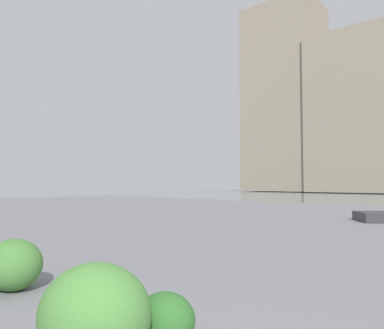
% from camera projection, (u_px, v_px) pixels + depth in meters
% --- Properties ---
extents(building_annex, '(14.26, 11.59, 25.78)m').
position_uv_depth(building_annex, '(358.00, 114.00, 60.86)').
color(building_annex, gray).
rests_on(building_annex, ground).
extents(building_highrise, '(13.29, 10.76, 34.62)m').
position_uv_depth(building_highrise, '(285.00, 100.00, 69.88)').
color(building_highrise, gray).
rests_on(building_highrise, ground).
extents(shrub_low, '(0.61, 0.55, 0.52)m').
position_uv_depth(shrub_low, '(166.00, 319.00, 3.63)').
color(shrub_low, '#2D6628').
rests_on(shrub_low, ground).
extents(shrub_round, '(0.90, 0.81, 0.76)m').
position_uv_depth(shrub_round, '(14.00, 265.00, 5.51)').
color(shrub_round, '#477F38').
rests_on(shrub_round, ground).
extents(shrub_wide, '(1.05, 0.95, 0.89)m').
position_uv_depth(shrub_wide, '(95.00, 315.00, 3.24)').
color(shrub_wide, '#477F38').
rests_on(shrub_wide, ground).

